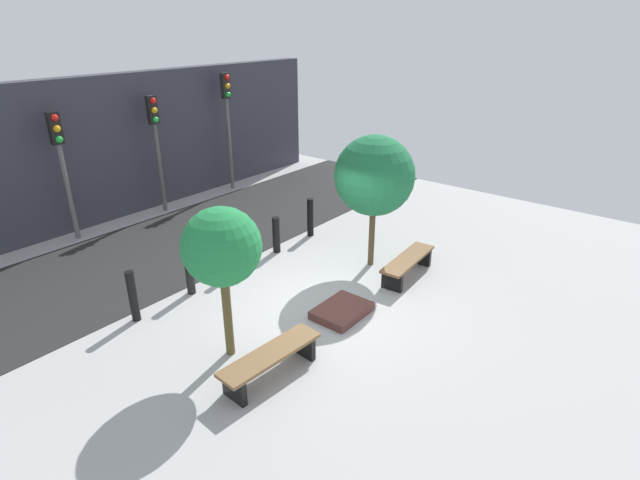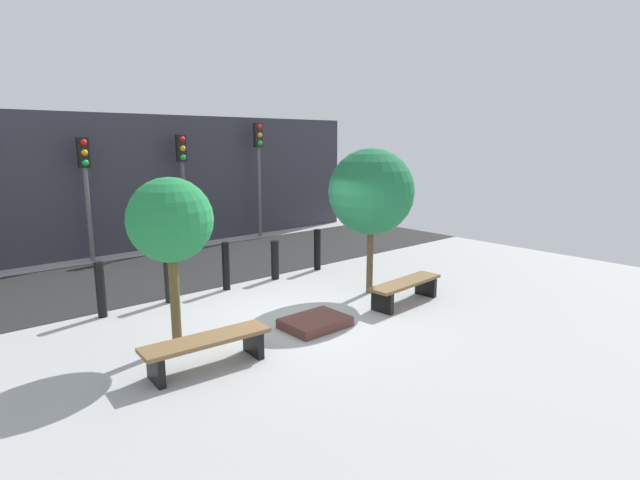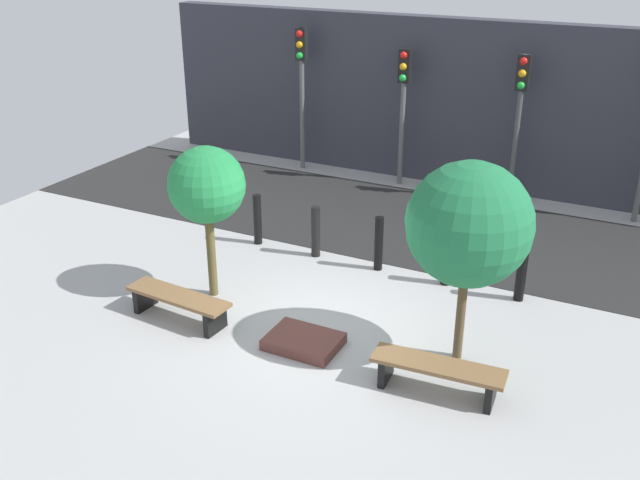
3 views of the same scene
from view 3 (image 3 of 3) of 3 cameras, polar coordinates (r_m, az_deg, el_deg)
ground_plane at (r=11.46m, az=-0.13°, el=-7.27°), size 18.00×18.00×0.00m
road_strip at (r=15.41m, az=7.93°, el=1.13°), size 18.00×4.12×0.01m
building_facade at (r=17.63m, az=11.71°, el=10.57°), size 16.20×0.50×3.95m
bench_left at (r=11.83m, az=-11.25°, el=-4.85°), size 1.88×0.61×0.46m
bench_right at (r=10.05m, az=9.40°, el=-10.35°), size 1.86×0.60×0.46m
planter_bed at (r=11.04m, az=-1.32°, el=-8.11°), size 1.10×0.82×0.17m
tree_behind_left_bench at (r=11.85m, az=-9.06°, el=4.29°), size 1.29×1.29×2.67m
tree_behind_right_bench at (r=10.02m, az=11.84°, el=1.21°), size 1.78×1.78×3.05m
bollard_far_left at (r=14.30m, az=-5.03°, el=1.65°), size 0.16×0.16×1.04m
bollard_left at (r=13.71m, az=-0.35°, el=0.67°), size 0.17×0.17×1.02m
bollard_center at (r=13.21m, az=4.72°, el=-0.29°), size 0.16×0.16×1.05m
bollard_right at (r=12.86m, az=10.11°, el=-1.66°), size 0.18×0.18×0.91m
bollard_far_right at (r=12.58m, az=15.81°, el=-2.55°), size 0.17×0.17×1.03m
traffic_light_west at (r=18.32m, az=-1.49°, el=13.17°), size 0.28×0.27×3.59m
traffic_light_mid_west at (r=17.26m, az=6.68°, el=11.67°), size 0.28×0.27×3.28m
traffic_light_mid_east at (r=16.54m, az=15.69°, el=10.58°), size 0.28×0.27×3.36m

